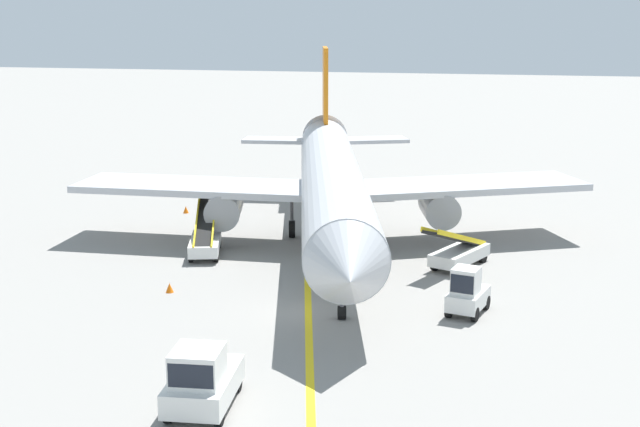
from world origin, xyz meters
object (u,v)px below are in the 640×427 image
Objects in this scene: airliner at (332,183)px; safety_cone_wingtip_left at (345,237)px; belt_loader_forward_hold at (458,252)px; ground_crew_marshaller at (362,261)px; safety_cone_nose_left at (356,225)px; safety_cone_wingtip_right at (186,210)px; baggage_tug_near_wing at (467,293)px; belt_loader_aft_hold at (205,240)px; pushback_tug at (202,380)px; safety_cone_nose_right at (170,288)px.

airliner reaches higher than safety_cone_wingtip_left.
ground_crew_marshaller is at bearing -143.96° from belt_loader_forward_hold.
safety_cone_wingtip_right is (-11.25, 1.73, 0.00)m from safety_cone_nose_left.
belt_loader_forward_hold is (-0.84, 6.97, -0.15)m from baggage_tug_near_wing.
belt_loader_forward_hold is at bearing 2.44° from belt_loader_aft_hold.
safety_cone_nose_left is at bearing 134.12° from belt_loader_forward_hold.
belt_loader_aft_hold is at bearing -147.10° from safety_cone_wingtip_left.
ground_crew_marshaller is at bearing -77.99° from safety_cone_nose_left.
pushback_tug is 0.74× the size of belt_loader_forward_hold.
pushback_tug reaches higher than safety_cone_nose_right.
pushback_tug is at bearing -70.27° from belt_loader_aft_hold.
belt_loader_aft_hold is at bearing -62.88° from safety_cone_wingtip_right.
pushback_tug is 0.73× the size of belt_loader_aft_hold.
ground_crew_marshaller is (2.75, -6.16, -2.51)m from airliner.
belt_loader_aft_hold is at bearing 109.73° from pushback_tug.
pushback_tug is at bearing -67.67° from safety_cone_wingtip_right.
safety_cone_nose_right is 1.00× the size of safety_cone_wingtip_right.
pushback_tug is 8.54× the size of safety_cone_wingtip_right.
safety_cone_nose_left is (-7.23, 13.56, -0.71)m from baggage_tug_near_wing.
safety_cone_wingtip_left is at bearing 60.67° from safety_cone_nose_right.
safety_cone_nose_left is at bearing 65.80° from safety_cone_nose_right.
belt_loader_aft_hold is 11.72× the size of safety_cone_wingtip_right.
belt_loader_forward_hold reaches higher than safety_cone_wingtip_right.
safety_cone_nose_right is 1.00× the size of safety_cone_wingtip_left.
ground_crew_marshaller is at bearing 143.43° from baggage_tug_near_wing.
baggage_tug_near_wing is (7.91, -9.99, -2.49)m from airliner.
baggage_tug_near_wing is at bearing -0.05° from safety_cone_nose_right.
safety_cone_nose_right is 12.25m from safety_cone_wingtip_left.
safety_cone_wingtip_left is (6.00, 10.68, 0.00)m from safety_cone_nose_right.
ground_crew_marshaller is at bearing 25.06° from safety_cone_nose_right.
safety_cone_wingtip_left is (0.59, 0.70, -3.20)m from airliner.
safety_cone_wingtip_right is at bearing 140.39° from baggage_tug_near_wing.
belt_loader_aft_hold is 11.72× the size of safety_cone_nose_left.
belt_loader_aft_hold is 3.03× the size of ground_crew_marshaller.
belt_loader_forward_hold reaches higher than safety_cone_nose_left.
belt_loader_aft_hold is at bearing 155.28° from baggage_tug_near_wing.
safety_cone_nose_right is at bearing -154.94° from ground_crew_marshaller.
airliner is at bearing 30.71° from belt_loader_aft_hold.
baggage_tug_near_wing reaches higher than safety_cone_wingtip_left.
belt_loader_forward_hold is 11.54× the size of safety_cone_wingtip_left.
pushback_tug is at bearing -89.45° from airliner.
safety_cone_wingtip_right is (-10.57, 5.30, -3.20)m from airliner.
safety_cone_nose_left is 11.38m from safety_cone_wingtip_right.
pushback_tug is at bearing -99.80° from ground_crew_marshaller.
baggage_tug_near_wing is 6.00× the size of safety_cone_wingtip_left.
airliner reaches higher than safety_cone_nose_left.
ground_crew_marshaller is 3.86× the size of safety_cone_nose_right.
belt_loader_forward_hold is 11.54× the size of safety_cone_wingtip_right.
airliner is 79.39× the size of safety_cone_nose_left.
belt_loader_forward_hold reaches higher than pushback_tug.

